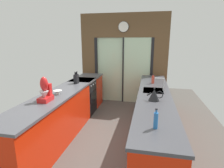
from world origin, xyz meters
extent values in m
cube|color=#4C4742|center=(0.00, 0.60, -0.01)|extent=(5.04, 7.60, 0.02)
cube|color=brown|center=(0.00, 2.40, 2.35)|extent=(2.64, 0.08, 0.70)
cube|color=#B2D1AD|center=(-0.42, 2.42, 1.00)|extent=(0.80, 0.02, 2.00)
cube|color=#B2D1AD|center=(0.42, 2.38, 1.00)|extent=(0.80, 0.02, 2.00)
cube|color=black|center=(-0.86, 2.40, 1.00)|extent=(0.08, 0.10, 2.00)
cube|color=black|center=(0.86, 2.40, 1.00)|extent=(0.08, 0.10, 2.00)
cube|color=black|center=(0.00, 2.40, 1.00)|extent=(0.04, 0.10, 2.00)
cube|color=brown|center=(-1.11, 2.40, 1.00)|extent=(0.42, 0.08, 2.00)
cube|color=brown|center=(1.11, 2.40, 1.00)|extent=(0.42, 0.08, 2.00)
cylinder|color=white|center=(0.00, 2.34, 2.30)|extent=(0.29, 0.03, 0.29)
torus|color=black|center=(0.00, 2.34, 2.30)|extent=(0.31, 0.02, 0.31)
cube|color=red|center=(-0.91, -0.33, 0.44)|extent=(0.58, 2.55, 0.88)
cube|color=red|center=(-0.91, 1.88, 0.44)|extent=(0.58, 0.65, 0.88)
cube|color=#4C4C51|center=(-0.91, 0.30, 0.90)|extent=(0.62, 3.80, 0.04)
cube|color=red|center=(0.91, 0.30, 0.44)|extent=(0.58, 3.80, 0.88)
cube|color=#3D3D42|center=(0.91, 0.30, 0.90)|extent=(0.62, 3.80, 0.04)
cube|color=#B7BABC|center=(0.89, 0.55, 0.90)|extent=(0.40, 0.48, 0.05)
cylinder|color=#B7BABC|center=(1.09, 0.55, 1.05)|extent=(0.02, 0.02, 0.27)
cylinder|color=#B7BABC|center=(1.00, 0.55, 1.18)|extent=(0.18, 0.02, 0.02)
cube|color=black|center=(-0.91, 1.25, 0.44)|extent=(0.58, 0.60, 0.88)
cube|color=black|center=(-0.61, 1.25, 0.48)|extent=(0.01, 0.48, 0.28)
cube|color=black|center=(-0.91, 1.25, 0.91)|extent=(0.58, 0.60, 0.03)
cylinder|color=#B7BABC|center=(-0.61, 1.07, 0.80)|extent=(0.02, 0.04, 0.04)
cylinder|color=#B7BABC|center=(-0.61, 1.25, 0.80)|extent=(0.02, 0.04, 0.04)
cylinder|color=#B7BABC|center=(-0.61, 1.43, 0.80)|extent=(0.02, 0.04, 0.04)
cylinder|color=silver|center=(-0.89, -0.10, 0.92)|extent=(0.07, 0.07, 0.01)
cone|color=silver|center=(-0.89, -0.10, 0.96)|extent=(0.16, 0.16, 0.07)
cube|color=black|center=(-0.89, 0.81, 1.03)|extent=(0.08, 0.14, 0.22)
cylinder|color=black|center=(-0.92, 0.81, 1.16)|extent=(0.02, 0.02, 0.07)
cylinder|color=black|center=(-0.90, 0.81, 1.16)|extent=(0.02, 0.02, 0.06)
cylinder|color=black|center=(-0.88, 0.81, 1.16)|extent=(0.02, 0.02, 0.07)
cylinder|color=black|center=(-0.86, 0.81, 1.17)|extent=(0.02, 0.02, 0.09)
cube|color=red|center=(-0.89, -0.51, 0.96)|extent=(0.17, 0.26, 0.08)
cube|color=red|center=(-0.89, -0.41, 1.10)|extent=(0.10, 0.08, 0.20)
ellipsoid|color=red|center=(-0.89, -0.52, 1.22)|extent=(0.13, 0.12, 0.24)
cone|color=#B7BABC|center=(-0.89, -0.54, 1.04)|extent=(0.15, 0.15, 0.13)
cone|color=black|center=(0.89, -0.11, 1.02)|extent=(0.19, 0.19, 0.20)
sphere|color=black|center=(0.89, -0.11, 1.13)|extent=(0.03, 0.03, 0.03)
cylinder|color=black|center=(0.81, -0.11, 1.03)|extent=(0.08, 0.02, 0.07)
torus|color=black|center=(0.98, -0.11, 1.03)|extent=(0.12, 0.01, 0.12)
cylinder|color=#286BB7|center=(0.89, -1.13, 1.02)|extent=(0.05, 0.05, 0.19)
cylinder|color=#286BB7|center=(0.89, -1.13, 1.13)|extent=(0.02, 0.02, 0.04)
cylinder|color=black|center=(0.89, -1.13, 1.16)|extent=(0.03, 0.03, 0.01)
cylinder|color=#B23D2D|center=(0.89, 1.18, 1.01)|extent=(0.07, 0.07, 0.17)
cylinder|color=#B23D2D|center=(0.89, 1.18, 1.11)|extent=(0.03, 0.03, 0.04)
cylinder|color=black|center=(0.89, 1.18, 1.14)|extent=(0.04, 0.04, 0.01)
camera|label=1|loc=(0.78, -3.11, 1.92)|focal=28.98mm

